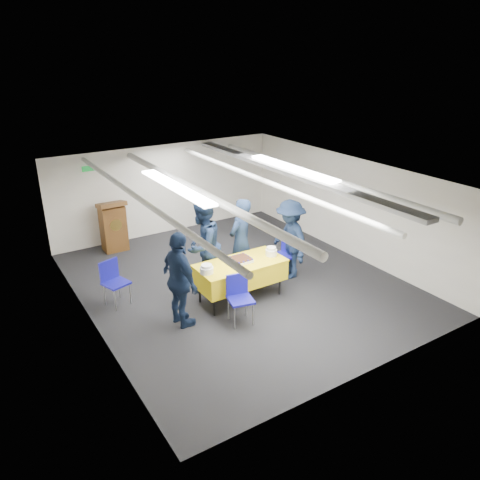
% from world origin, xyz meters
% --- Properties ---
extents(ground, '(7.00, 7.00, 0.00)m').
position_xyz_m(ground, '(0.00, 0.00, 0.00)').
color(ground, black).
rests_on(ground, ground).
extents(room_shell, '(6.00, 7.00, 2.30)m').
position_xyz_m(room_shell, '(0.09, 0.41, 1.81)').
color(room_shell, silver).
rests_on(room_shell, ground).
extents(serving_table, '(1.72, 0.81, 0.77)m').
position_xyz_m(serving_table, '(-0.31, -0.57, 0.56)').
color(serving_table, black).
rests_on(serving_table, ground).
extents(sheet_cake, '(0.47, 0.36, 0.08)m').
position_xyz_m(sheet_cake, '(-0.32, -0.54, 0.81)').
color(sheet_cake, white).
rests_on(sheet_cake, serving_table).
extents(plate_stack_left, '(0.24, 0.24, 0.16)m').
position_xyz_m(plate_stack_left, '(-1.06, -0.62, 0.85)').
color(plate_stack_left, white).
rests_on(plate_stack_left, serving_table).
extents(plate_stack_right, '(0.22, 0.22, 0.18)m').
position_xyz_m(plate_stack_right, '(0.37, -0.62, 0.85)').
color(plate_stack_right, white).
rests_on(plate_stack_right, serving_table).
extents(podium, '(0.62, 0.53, 1.25)m').
position_xyz_m(podium, '(-1.60, 3.05, 0.61)').
color(podium, brown).
rests_on(podium, ground).
extents(chair_near, '(0.50, 0.50, 0.87)m').
position_xyz_m(chair_near, '(-0.74, -1.21, 0.53)').
color(chair_near, gray).
rests_on(chair_near, ground).
extents(chair_right, '(0.48, 0.48, 0.87)m').
position_xyz_m(chair_right, '(1.04, -0.20, 0.53)').
color(chair_right, gray).
rests_on(chair_right, ground).
extents(chair_left, '(0.53, 0.53, 0.87)m').
position_xyz_m(chair_left, '(-2.43, 0.56, 0.53)').
color(chair_left, gray).
rests_on(chair_left, ground).
extents(sailor_a, '(0.76, 0.65, 1.78)m').
position_xyz_m(sailor_a, '(0.11, 0.08, 0.89)').
color(sailor_a, black).
rests_on(sailor_a, ground).
extents(sailor_b, '(1.15, 1.09, 1.88)m').
position_xyz_m(sailor_b, '(-0.72, 0.16, 0.94)').
color(sailor_b, black).
rests_on(sailor_b, ground).
extents(sailor_c, '(0.50, 1.05, 1.75)m').
position_xyz_m(sailor_c, '(-1.67, -0.81, 0.87)').
color(sailor_c, black).
rests_on(sailor_c, ground).
extents(sailor_d, '(0.77, 1.17, 1.69)m').
position_xyz_m(sailor_d, '(1.07, -0.31, 0.85)').
color(sailor_d, black).
rests_on(sailor_d, ground).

